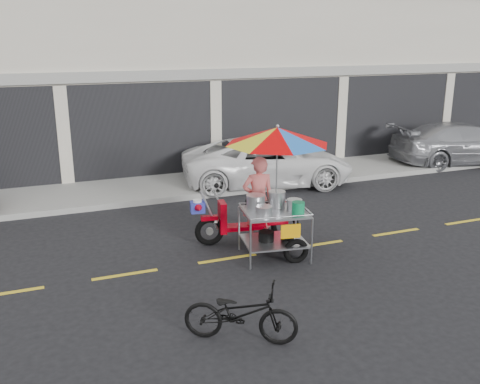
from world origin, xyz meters
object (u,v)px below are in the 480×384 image
object	(u,v)px
white_pickup	(268,162)
silver_pickup	(461,144)
near_bicycle	(240,313)
food_vendor_rig	(269,172)

from	to	relation	value
white_pickup	silver_pickup	world-z (taller)	silver_pickup
near_bicycle	white_pickup	bearing A→B (deg)	4.34
near_bicycle	food_vendor_rig	bearing A→B (deg)	0.46
white_pickup	silver_pickup	size ratio (longest dim) A/B	1.02
silver_pickup	food_vendor_rig	world-z (taller)	food_vendor_rig
silver_pickup	food_vendor_rig	distance (m)	10.36
near_bicycle	food_vendor_rig	distance (m)	3.64
food_vendor_rig	near_bicycle	bearing A→B (deg)	-111.81
silver_pickup	food_vendor_rig	bearing A→B (deg)	124.99
silver_pickup	near_bicycle	world-z (taller)	silver_pickup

